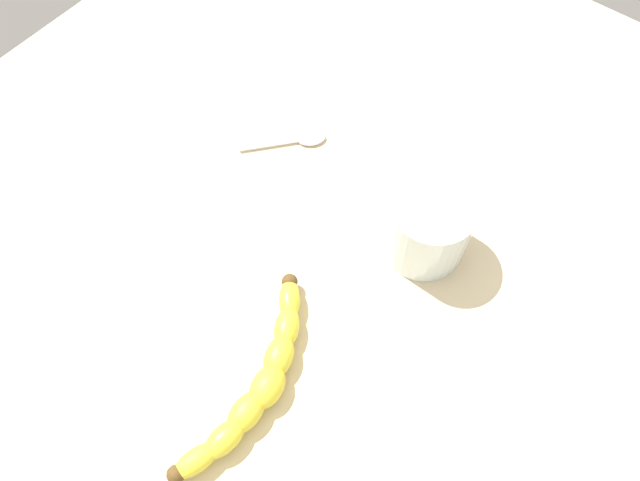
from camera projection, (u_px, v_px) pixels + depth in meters
The scene contains 4 objects.
wooden_tabletop at pixel (352, 294), 68.50cm from camera, with size 120.00×120.00×3.00cm, color beige.
banana at pixel (258, 381), 60.52cm from camera, with size 8.44×23.75×3.27cm.
smoothie_glass at pixel (428, 228), 66.26cm from camera, with size 9.42×9.42×8.75cm.
teaspoon at pixel (306, 139), 76.80cm from camera, with size 8.44×9.41×0.80cm.
Camera 1 is at (-14.00, 23.92, 64.55)cm, focal length 33.70 mm.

